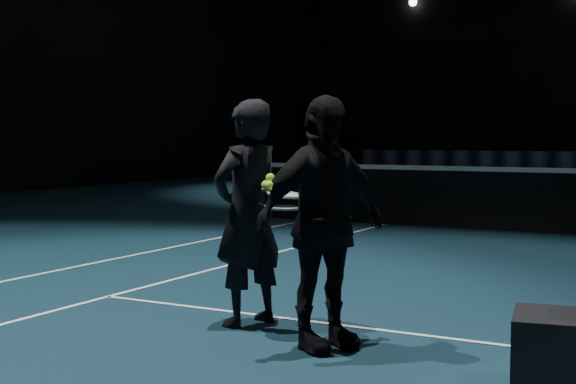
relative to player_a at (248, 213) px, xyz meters
name	(u,v)px	position (x,y,z in m)	size (l,w,h in m)	color
net_post_left	(257,186)	(-3.89, 6.69, -0.28)	(0.10, 0.10, 1.10)	black
player_a	(248,213)	(0.00, 0.00, 0.00)	(0.61, 0.40, 1.67)	black
player_b	(322,223)	(0.78, -0.35, 0.00)	(0.98, 0.41, 1.67)	black
racket_lower	(285,208)	(0.41, -0.18, 0.07)	(0.68, 0.22, 0.03)	black
racket_upper	(285,195)	(0.38, -0.13, 0.16)	(0.68, 0.22, 0.03)	black
tennis_balls	(269,183)	(0.23, -0.10, 0.23)	(0.12, 0.10, 0.12)	#B1CF2B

